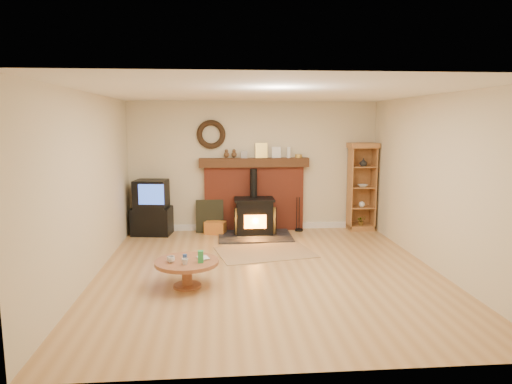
{
  "coord_description": "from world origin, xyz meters",
  "views": [
    {
      "loc": [
        -0.71,
        -6.44,
        2.2
      ],
      "look_at": [
        -0.1,
        1.0,
        1.05
      ],
      "focal_mm": 32.0,
      "sensor_mm": 36.0,
      "label": 1
    }
  ],
  "objects": [
    {
      "name": "ground",
      "position": [
        0.0,
        0.0,
        0.0
      ],
      "size": [
        5.5,
        5.5,
        0.0
      ],
      "primitive_type": "plane",
      "color": "#AE7E48",
      "rests_on": "ground"
    },
    {
      "name": "chimney_breast",
      "position": [
        0.0,
        2.67,
        0.8
      ],
      "size": [
        2.2,
        0.22,
        1.78
      ],
      "color": "#9C3C27",
      "rests_on": "ground"
    },
    {
      "name": "leaning_painting",
      "position": [
        -0.9,
        2.55,
        0.33
      ],
      "size": [
        0.55,
        0.15,
        0.65
      ],
      "primitive_type": "cube",
      "rotation": [
        -0.17,
        0.0,
        0.0
      ],
      "color": "black",
      "rests_on": "ground"
    },
    {
      "name": "fire_tools",
      "position": [
        0.9,
        2.5,
        0.11
      ],
      "size": [
        0.16,
        0.16,
        0.7
      ],
      "color": "black",
      "rests_on": "ground"
    },
    {
      "name": "firelog_box",
      "position": [
        -0.79,
        2.4,
        0.12
      ],
      "size": [
        0.45,
        0.35,
        0.25
      ],
      "primitive_type": "cube",
      "rotation": [
        0.0,
        0.0,
        -0.29
      ],
      "color": "gold",
      "rests_on": "ground"
    },
    {
      "name": "tv_unit",
      "position": [
        -2.03,
        2.47,
        0.52
      ],
      "size": [
        0.8,
        0.61,
        1.08
      ],
      "color": "black",
      "rests_on": "ground"
    },
    {
      "name": "wood_stove",
      "position": [
        -0.03,
        2.27,
        0.35
      ],
      "size": [
        1.4,
        1.0,
        1.28
      ],
      "color": "black",
      "rests_on": "ground"
    },
    {
      "name": "area_rug",
      "position": [
        0.06,
        1.02,
        0.01
      ],
      "size": [
        1.76,
        1.38,
        0.01
      ],
      "primitive_type": "cube",
      "rotation": [
        0.0,
        0.0,
        0.21
      ],
      "color": "olive",
      "rests_on": "ground"
    },
    {
      "name": "coffee_table",
      "position": [
        -1.15,
        -0.52,
        0.3
      ],
      "size": [
        0.85,
        0.85,
        0.53
      ],
      "color": "brown",
      "rests_on": "ground"
    },
    {
      "name": "room_shell",
      "position": [
        -0.02,
        0.09,
        1.72
      ],
      "size": [
        5.02,
        5.52,
        2.61
      ],
      "color": "beige",
      "rests_on": "ground"
    },
    {
      "name": "curio_cabinet",
      "position": [
        2.19,
        2.55,
        0.89
      ],
      "size": [
        0.57,
        0.41,
        1.78
      ],
      "color": "brown",
      "rests_on": "ground"
    }
  ]
}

